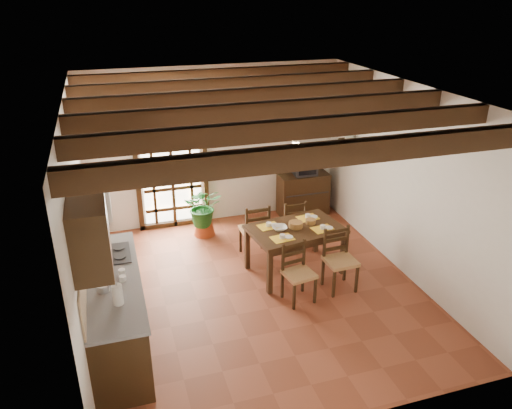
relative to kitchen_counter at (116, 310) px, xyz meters
name	(u,v)px	position (x,y,z in m)	size (l,w,h in m)	color
ground_plane	(258,289)	(1.96, 0.60, -0.47)	(5.00, 5.00, 0.00)	brown
room_shell	(258,170)	(1.96, 0.60, 1.34)	(4.52, 5.02, 2.81)	silver
ceiling_beams	(258,103)	(1.96, 0.60, 2.22)	(4.50, 4.34, 0.20)	black
french_door	(171,164)	(1.16, 3.05, 0.70)	(1.26, 0.11, 2.32)	white
kitchen_counter	(116,310)	(0.00, 0.00, 0.00)	(0.64, 2.25, 1.38)	black
upper_cabinet	(90,234)	(-0.12, -0.70, 1.38)	(0.35, 0.80, 0.70)	black
range_hood	(93,196)	(-0.09, 0.55, 1.26)	(0.38, 0.60, 0.54)	white
counter_items	(111,271)	(0.00, 0.09, 0.49)	(0.50, 1.43, 0.25)	black
dining_table	(295,233)	(2.64, 0.93, 0.16)	(1.46, 1.05, 0.73)	#321F10
chair_near_left	(298,283)	(2.41, 0.20, -0.21)	(0.45, 0.43, 0.84)	#B6844D
chair_near_right	(339,271)	(3.08, 0.30, -0.19)	(0.43, 0.41, 0.90)	#B6844D
chair_far_left	(255,239)	(2.21, 1.56, -0.19)	(0.43, 0.41, 0.92)	#B6844D
chair_far_right	(291,232)	(2.87, 1.65, -0.20)	(0.40, 0.38, 0.86)	#B6844D
table_setting	(296,227)	(2.64, 0.93, 0.26)	(0.98, 0.65, 0.09)	yellow
table_bowl	(280,228)	(2.40, 0.94, 0.28)	(0.22, 0.22, 0.05)	white
sideboard	(303,194)	(3.55, 2.83, -0.08)	(0.93, 0.42, 0.79)	black
crt_tv	(304,165)	(3.55, 2.82, 0.51)	(0.43, 0.40, 0.35)	black
fuse_box	(296,121)	(3.46, 3.08, 1.28)	(0.25, 0.03, 0.32)	white
plant_pot	(204,229)	(1.59, 2.52, -0.36)	(0.38, 0.38, 0.23)	#943615
potted_plant	(203,204)	(1.59, 2.52, 0.10)	(1.65, 1.41, 1.83)	#144C19
wall_shelf	(349,144)	(4.10, 2.20, 1.04)	(0.20, 0.42, 0.20)	black
shelf_vase	(350,136)	(4.10, 2.20, 1.18)	(0.15, 0.15, 0.15)	#B2BFB2
shelf_flowers	(351,124)	(4.10, 2.20, 1.38)	(0.14, 0.14, 0.36)	yellow
framed_picture	(356,112)	(4.18, 2.20, 1.58)	(0.03, 0.32, 0.32)	brown
pendant_lamp	(296,137)	(2.64, 1.03, 1.60)	(0.36, 0.36, 0.84)	black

